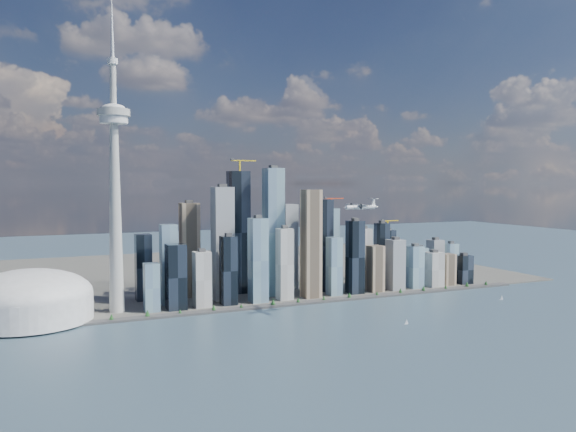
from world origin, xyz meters
name	(u,v)px	position (x,y,z in m)	size (l,w,h in m)	color
ground	(351,339)	(0.00, 0.00, 0.00)	(4000.00, 4000.00, 0.00)	#324558
seawall	(285,305)	(0.00, 250.00, 2.00)	(1100.00, 22.00, 4.00)	#383838
land	(218,271)	(0.00, 700.00, 1.50)	(1400.00, 900.00, 3.00)	#4C4C47
shoreline_trees	(285,301)	(0.00, 250.00, 8.78)	(960.53, 7.20, 8.80)	#3F2D1E
skyscraper_cluster	(295,253)	(59.61, 336.81, 87.37)	(736.00, 142.00, 280.03)	black
needle_tower	(115,181)	(-300.00, 310.00, 235.84)	(56.00, 56.00, 550.50)	#ADADA7
dome_stadium	(30,299)	(-440.00, 300.00, 39.44)	(200.00, 200.00, 86.00)	silver
airplane	(361,207)	(90.96, 126.85, 191.37)	(76.13, 67.54, 18.57)	silver
sailboat_west	(407,322)	(127.45, 40.57, 2.97)	(6.71, 2.79, 9.26)	white
sailboat_east	(502,298)	(416.26, 126.42, 3.36)	(7.47, 4.01, 10.48)	white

